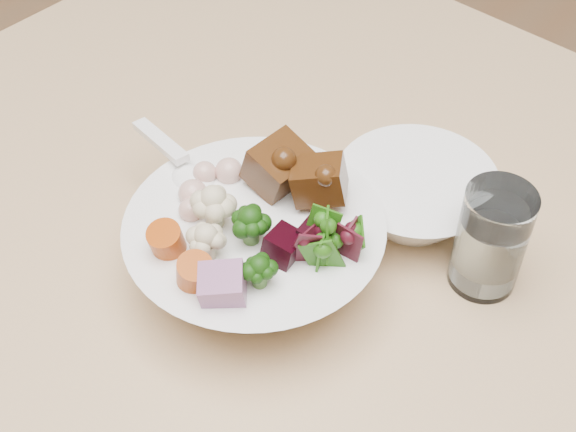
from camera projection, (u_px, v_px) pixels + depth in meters
The scene contains 4 objects.
food_bowl at pixel (258, 246), 0.71m from camera, with size 0.23×0.23×0.12m.
soup_spoon at pixel (184, 169), 0.74m from camera, with size 0.13×0.05×0.02m.
water_glass at pixel (490, 243), 0.70m from camera, with size 0.06×0.06×0.11m.
side_bowl at pixel (415, 197), 0.77m from camera, with size 0.15×0.15×0.05m, color white, non-canonical shape.
Camera 1 is at (0.08, -0.21, 1.35)m, focal length 50.00 mm.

